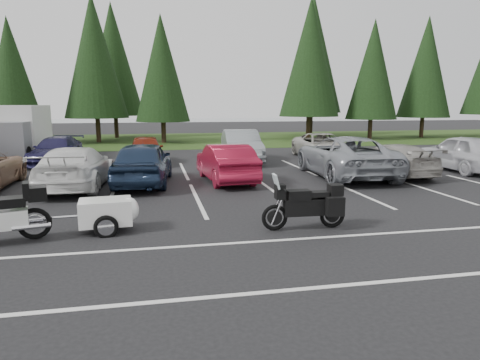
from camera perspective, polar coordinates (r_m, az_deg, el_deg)
name	(u,v)px	position (r m, az deg, el deg)	size (l,w,h in m)	color
ground	(184,207)	(12.55, -7.52, -3.64)	(120.00, 120.00, 0.00)	black
grass_strip	(163,140)	(36.30, -10.20, 5.26)	(80.00, 16.00, 0.01)	#1D3711
lake_water	(184,123)	(67.41, -7.42, 7.48)	(70.00, 50.00, 0.02)	slate
box_truck	(15,133)	(25.75, -27.82, 5.57)	(2.40, 5.60, 2.90)	silver
stall_markings	(179,193)	(14.50, -8.08, -1.78)	(32.00, 16.00, 0.01)	silver
conifer_3	(11,71)	(35.03, -28.26, 12.70)	(3.87, 3.87, 9.02)	#332316
conifer_4	(94,56)	(35.51, -18.89, 15.33)	(4.80, 4.80, 11.17)	#332316
conifer_5	(162,68)	(33.89, -10.40, 14.44)	(4.14, 4.14, 9.63)	#332316
conifer_6	(310,58)	(36.77, 9.33, 15.81)	(4.93, 4.93, 11.48)	#332316
conifer_7	(373,70)	(38.69, 17.33, 13.87)	(4.27, 4.27, 9.94)	#332316
conifer_8	(426,67)	(42.26, 23.57, 13.63)	(4.53, 4.53, 10.56)	#332316
conifer_back_b	(113,59)	(39.99, -16.59, 15.15)	(4.97, 4.97, 11.58)	#332316
conifer_back_c	(313,55)	(41.93, 9.67, 16.15)	(5.50, 5.50, 12.81)	#332316
car_near_3	(76,167)	(16.32, -21.02, 1.59)	(2.07, 5.10, 1.48)	white
car_near_4	(143,163)	(16.28, -12.82, 2.26)	(1.92, 4.78, 1.63)	#1B2A44
car_near_5	(226,163)	(16.57, -1.91, 2.34)	(1.54, 4.42, 1.46)	maroon
car_near_6	(345,156)	(18.20, 13.78, 3.09)	(2.78, 6.02, 1.67)	gray
car_near_7	(392,160)	(19.05, 19.59, 2.59)	(1.87, 4.59, 1.33)	#9F9A92
car_near_8	(463,153)	(21.52, 27.60, 3.24)	(1.94, 4.83, 1.65)	silver
car_far_1	(57,151)	(23.24, -23.26, 3.61)	(1.87, 4.60, 1.34)	#1C1A41
car_far_2	(146,150)	(22.06, -12.44, 3.99)	(1.67, 4.15, 1.41)	maroon
car_far_3	(241,146)	(22.26, 0.17, 4.56)	(1.73, 4.96, 1.64)	gray
car_far_4	(322,146)	(24.08, 10.90, 4.50)	(2.29, 4.98, 1.38)	#ADA89E
cargo_trailer	(106,215)	(10.51, -17.45, -4.52)	(1.70, 0.96, 0.79)	white
adventure_motorcycle	(304,201)	(10.27, 8.56, -2.78)	(2.27, 0.79, 1.38)	black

